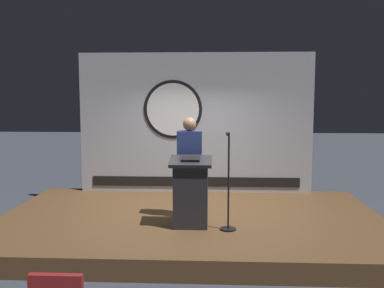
# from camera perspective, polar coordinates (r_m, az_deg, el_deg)

# --- Properties ---
(ground_plane) EXTENTS (40.00, 40.00, 0.00)m
(ground_plane) POSITION_cam_1_polar(r_m,az_deg,el_deg) (7.44, -0.16, -11.68)
(ground_plane) COLOR #383D47
(stage_platform) EXTENTS (6.40, 4.00, 0.30)m
(stage_platform) POSITION_cam_1_polar(r_m,az_deg,el_deg) (7.39, -0.16, -10.58)
(stage_platform) COLOR brown
(stage_platform) RESTS_ON ground
(banner_display) EXTENTS (4.82, 0.12, 2.89)m
(banner_display) POSITION_cam_1_polar(r_m,az_deg,el_deg) (8.93, 0.37, 2.74)
(banner_display) COLOR #B2B7C1
(banner_display) RESTS_ON stage_platform
(podium) EXTENTS (0.64, 0.50, 1.09)m
(podium) POSITION_cam_1_polar(r_m,az_deg,el_deg) (6.64, -0.17, -6.43)
(podium) COLOR #26262B
(podium) RESTS_ON stage_platform
(speaker_person) EXTENTS (0.40, 0.26, 1.66)m
(speaker_person) POSITION_cam_1_polar(r_m,az_deg,el_deg) (7.05, -0.32, -3.06)
(speaker_person) COLOR black
(speaker_person) RESTS_ON stage_platform
(microphone_stand) EXTENTS (0.24, 0.58, 1.47)m
(microphone_stand) POSITION_cam_1_polar(r_m,az_deg,el_deg) (6.55, 4.83, -6.75)
(microphone_stand) COLOR black
(microphone_stand) RESTS_ON stage_platform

